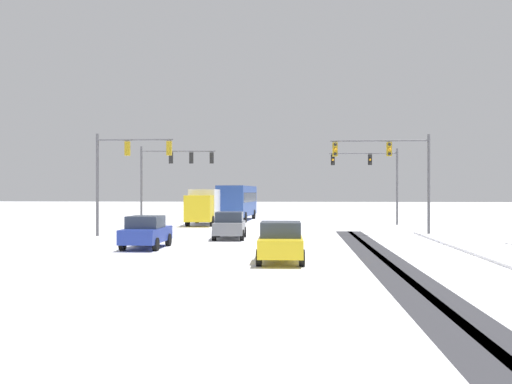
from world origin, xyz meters
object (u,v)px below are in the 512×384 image
(car_yellow_cab_third, at_px, (281,242))
(bus_oncoming, at_px, (238,200))
(traffic_signal_near_left, at_px, (123,164))
(traffic_signal_far_left, at_px, (171,167))
(car_grey_lead, at_px, (230,225))
(car_blue_second, at_px, (146,232))
(traffic_signal_far_right, at_px, (373,170))
(traffic_signal_near_right, at_px, (394,163))
(box_truck_delivery, at_px, (204,206))

(car_yellow_cab_third, bearing_deg, bus_oncoming, 99.27)
(traffic_signal_near_left, height_order, car_yellow_cab_third, traffic_signal_near_left)
(car_yellow_cab_third, xyz_separation_m, bus_oncoming, (-5.37, 32.87, 1.18))
(bus_oncoming, bearing_deg, car_yellow_cab_third, -80.73)
(traffic_signal_far_left, distance_m, car_grey_lead, 13.84)
(car_grey_lead, height_order, car_yellow_cab_third, same)
(traffic_signal_far_left, distance_m, car_blue_second, 18.30)
(traffic_signal_far_right, xyz_separation_m, car_blue_second, (-13.85, -21.42, -3.82))
(traffic_signal_far_left, xyz_separation_m, car_yellow_cab_third, (9.68, -22.71, -3.98))
(car_grey_lead, bearing_deg, traffic_signal_near_right, 18.61)
(traffic_signal_near_left, xyz_separation_m, bus_oncoming, (5.05, 20.30, -2.60))
(traffic_signal_far_left, distance_m, traffic_signal_far_right, 17.09)
(traffic_signal_far_left, relative_size, car_grey_lead, 1.55)
(car_blue_second, bearing_deg, box_truck_delivery, 91.52)
(traffic_signal_far_right, relative_size, bus_oncoming, 0.59)
(car_blue_second, relative_size, box_truck_delivery, 0.55)
(car_grey_lead, bearing_deg, box_truck_delivery, 105.55)
(traffic_signal_far_right, distance_m, car_grey_lead, 19.05)
(traffic_signal_far_right, height_order, car_blue_second, traffic_signal_far_right)
(car_blue_second, xyz_separation_m, bus_oncoming, (1.50, 27.80, 1.18))
(traffic_signal_far_left, height_order, bus_oncoming, traffic_signal_far_left)
(car_grey_lead, relative_size, box_truck_delivery, 0.56)
(traffic_signal_near_right, distance_m, box_truck_delivery, 18.09)
(traffic_signal_near_right, distance_m, car_yellow_cab_third, 16.41)
(traffic_signal_near_left, bearing_deg, car_blue_second, -64.67)
(traffic_signal_far_right, bearing_deg, car_blue_second, -122.89)
(traffic_signal_near_right, height_order, car_yellow_cab_third, traffic_signal_near_right)
(traffic_signal_near_right, xyz_separation_m, traffic_signal_far_left, (-16.45, 8.26, 0.13))
(traffic_signal_near_right, distance_m, car_blue_second, 16.99)
(car_yellow_cab_third, bearing_deg, traffic_signal_near_left, 129.64)
(car_grey_lead, height_order, bus_oncoming, bus_oncoming)
(car_yellow_cab_third, bearing_deg, traffic_signal_near_right, 64.87)
(bus_oncoming, bearing_deg, traffic_signal_near_left, -103.96)
(traffic_signal_far_left, relative_size, traffic_signal_near_left, 1.00)
(bus_oncoming, bearing_deg, car_grey_lead, -84.94)
(car_yellow_cab_third, bearing_deg, traffic_signal_far_right, 75.22)
(traffic_signal_near_right, distance_m, traffic_signal_far_right, 12.05)
(traffic_signal_far_left, relative_size, traffic_signal_far_right, 1.00)
(traffic_signal_far_left, xyz_separation_m, car_grey_lead, (6.24, -11.70, -3.98))
(box_truck_delivery, bearing_deg, bus_oncoming, 75.03)
(traffic_signal_near_right, height_order, traffic_signal_near_left, same)
(bus_oncoming, xyz_separation_m, box_truck_delivery, (-2.03, -7.60, -0.36))
(bus_oncoming, bearing_deg, box_truck_delivery, -104.97)
(traffic_signal_near_right, relative_size, box_truck_delivery, 0.87)
(traffic_signal_near_right, bearing_deg, traffic_signal_far_left, 153.35)
(box_truck_delivery, bearing_deg, traffic_signal_far_left, -131.63)
(traffic_signal_near_left, relative_size, box_truck_delivery, 0.87)
(traffic_signal_near_right, height_order, bus_oncoming, traffic_signal_near_right)
(traffic_signal_far_left, bearing_deg, traffic_signal_near_left, -94.16)
(traffic_signal_far_left, height_order, traffic_signal_near_left, same)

